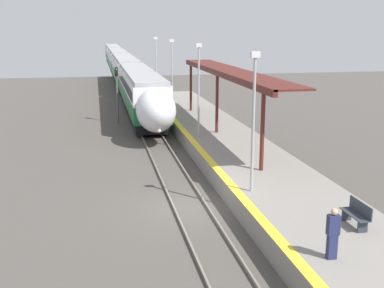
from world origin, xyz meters
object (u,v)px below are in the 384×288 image
at_px(railway_signal, 117,89).
at_px(lamppost_mid, 199,85).
at_px(lamppost_farthest, 156,62).
at_px(train, 121,65).
at_px(person_waiting, 333,233).
at_px(platform_bench, 357,214).
at_px(lamppost_far, 172,70).
at_px(lamppost_near, 254,114).

height_order(railway_signal, lamppost_mid, lamppost_mid).
relative_size(lamppost_mid, lamppost_farthest, 1.00).
bearing_deg(train, person_waiting, -87.30).
bearing_deg(lamppost_farthest, platform_bench, -86.20).
height_order(platform_bench, lamppost_far, lamppost_far).
relative_size(platform_bench, railway_signal, 0.31).
height_order(train, platform_bench, train).
bearing_deg(platform_bench, lamppost_far, 95.38).
bearing_deg(railway_signal, person_waiting, -79.56).
height_order(platform_bench, person_waiting, person_waiting).
bearing_deg(railway_signal, lamppost_farthest, 67.68).
xyz_separation_m(train, railway_signal, (-2.14, -33.87, 0.48)).
xyz_separation_m(railway_signal, lamppost_near, (4.59, -20.99, 1.45)).
height_order(person_waiting, lamppost_mid, lamppost_mid).
relative_size(railway_signal, lamppost_farthest, 0.79).
bearing_deg(platform_bench, person_waiting, -133.97).
height_order(platform_bench, lamppost_farthest, lamppost_farthest).
height_order(train, railway_signal, railway_signal).
height_order(train, lamppost_mid, lamppost_mid).
distance_m(railway_signal, lamppost_farthest, 12.19).
bearing_deg(lamppost_far, lamppost_near, -90.00).
bearing_deg(lamppost_near, platform_bench, -60.37).
xyz_separation_m(train, lamppost_far, (2.45, -33.41, 1.93)).
bearing_deg(platform_bench, lamppost_farthest, 93.80).
height_order(person_waiting, lamppost_near, lamppost_near).
relative_size(train, lamppost_mid, 15.24).
relative_size(railway_signal, lamppost_near, 0.79).
relative_size(platform_bench, lamppost_farthest, 0.25).
bearing_deg(railway_signal, lamppost_far, 5.78).
height_order(train, person_waiting, train).
relative_size(person_waiting, lamppost_near, 0.27).
relative_size(lamppost_mid, lamppost_far, 1.00).
bearing_deg(lamppost_mid, train, 93.18).
relative_size(train, person_waiting, 55.70).
xyz_separation_m(platform_bench, lamppost_mid, (-2.42, 14.98, 2.83)).
bearing_deg(railway_signal, platform_bench, -74.47).
relative_size(lamppost_near, lamppost_mid, 1.00).
bearing_deg(railway_signal, lamppost_near, -77.65).
xyz_separation_m(train, platform_bench, (4.87, -59.11, -0.90)).
distance_m(railway_signal, lamppost_mid, 11.34).
bearing_deg(lamppost_farthest, railway_signal, -112.32).
xyz_separation_m(person_waiting, railway_signal, (-5.03, 27.30, 1.03)).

